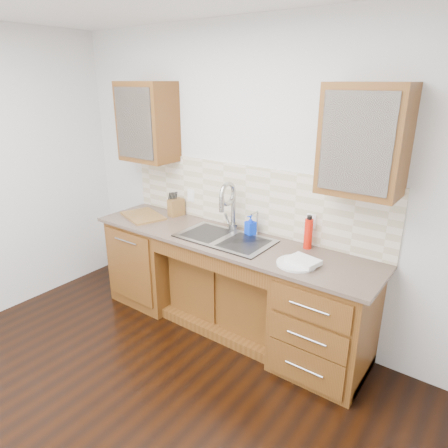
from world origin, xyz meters
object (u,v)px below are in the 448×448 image
Objects in this scene: knife_block at (176,207)px; soap_bottle at (251,225)px; cutting_board at (143,216)px; plate at (296,263)px; water_bottle at (308,234)px.

soap_bottle is at bearing 10.93° from knife_block.
cutting_board is (-0.24, -0.23, -0.08)m from knife_block.
plate is 1.76× the size of knife_block.
soap_bottle reaches higher than cutting_board.
water_bottle is at bearing 101.66° from plate.
water_bottle reaches higher than cutting_board.
soap_bottle is 1.06× the size of knife_block.
plate is at bearing -2.82° from cutting_board.
cutting_board is (-1.75, 0.09, 0.00)m from plate.
water_bottle is at bearing 8.40° from cutting_board.
water_bottle is 0.36m from plate.
cutting_board reaches higher than plate.
water_bottle is 1.44m from knife_block.
water_bottle reaches higher than plate.
soap_bottle is 0.54m from water_bottle.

